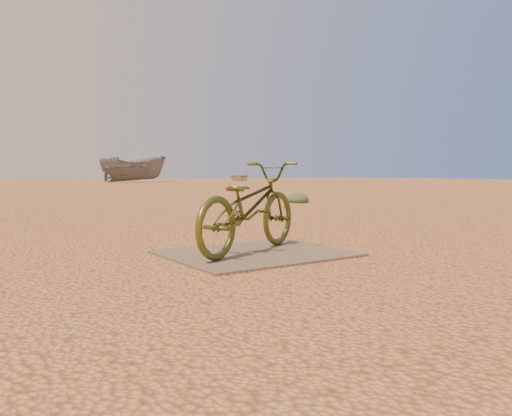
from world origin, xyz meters
TOP-DOWN VIEW (x-y plane):
  - ground at (0.00, 0.00)m, footprint 120.00×120.00m
  - plywood_board at (0.42, 0.59)m, footprint 1.62×1.33m
  - bicycle at (0.38, 0.65)m, footprint 1.72×1.20m
  - boat_mid_right at (13.13, 37.89)m, footprint 5.89×2.39m
  - boat_far_right at (25.78, 41.16)m, footprint 4.45×5.04m
  - kale_b at (5.94, 6.79)m, footprint 0.57×0.57m

SIDE VIEW (x-z plane):
  - ground at x=0.00m, z-range 0.00..0.00m
  - kale_b at x=5.94m, z-range -0.16..0.16m
  - plywood_board at x=0.42m, z-range 0.00..0.02m
  - boat_far_right at x=25.78m, z-range 0.00..0.87m
  - bicycle at x=0.38m, z-range 0.02..0.88m
  - boat_mid_right at x=13.13m, z-range 0.00..2.25m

